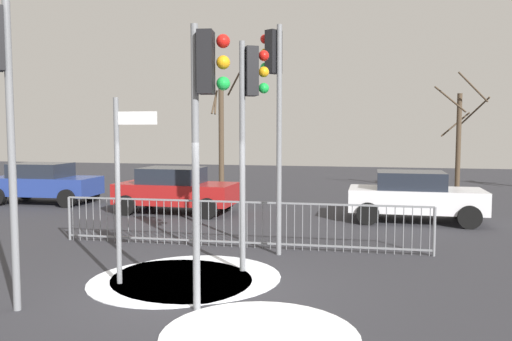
# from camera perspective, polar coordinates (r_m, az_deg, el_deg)

# --- Properties ---
(ground_plane) EXTENTS (60.00, 60.00, 0.00)m
(ground_plane) POSITION_cam_1_polar(r_m,az_deg,el_deg) (8.79, -7.37, -13.27)
(ground_plane) COLOR #2D2D33
(traffic_light_foreground_left) EXTENTS (0.51, 0.42, 4.88)m
(traffic_light_foreground_left) POSITION_cam_1_polar(r_m,az_deg,el_deg) (10.99, 2.06, 9.14)
(traffic_light_foreground_left) COLOR slate
(traffic_light_foreground_left) RESTS_ON ground
(traffic_light_rear_right) EXTENTS (0.52, 0.41, 4.31)m
(traffic_light_rear_right) POSITION_cam_1_polar(r_m,az_deg,el_deg) (9.59, -0.69, 7.40)
(traffic_light_rear_right) COLOR slate
(traffic_light_rear_right) RESTS_ON ground
(traffic_light_mid_left) EXTENTS (0.57, 0.35, 4.20)m
(traffic_light_mid_left) POSITION_cam_1_polar(r_m,az_deg,el_deg) (7.50, -5.69, 7.55)
(traffic_light_mid_left) COLOR slate
(traffic_light_mid_left) RESTS_ON ground
(direction_sign_post) EXTENTS (0.79, 0.09, 3.23)m
(direction_sign_post) POSITION_cam_1_polar(r_m,az_deg,el_deg) (9.07, -14.85, -1.16)
(direction_sign_post) COLOR slate
(direction_sign_post) RESTS_ON ground
(pedestrian_guard_railing) EXTENTS (8.56, 0.29, 1.07)m
(pedestrian_guard_railing) POSITION_cam_1_polar(r_m,az_deg,el_deg) (11.73, -1.89, -5.92)
(pedestrian_guard_railing) COLOR slate
(pedestrian_guard_railing) RESTS_ON ground
(car_white_far) EXTENTS (3.81, 1.94, 1.47)m
(car_white_far) POSITION_cam_1_polar(r_m,az_deg,el_deg) (15.69, 17.20, -2.68)
(car_white_far) COLOR silver
(car_white_far) RESTS_ON ground
(car_red_trailing) EXTENTS (3.85, 2.01, 1.47)m
(car_red_trailing) POSITION_cam_1_polar(r_m,az_deg,el_deg) (16.75, -8.97, -2.08)
(car_red_trailing) COLOR maroon
(car_red_trailing) RESTS_ON ground
(car_blue_mid) EXTENTS (3.87, 2.06, 1.47)m
(car_blue_mid) POSITION_cam_1_polar(r_m,az_deg,el_deg) (20.25, -22.53, -1.24)
(car_blue_mid) COLOR navy
(car_blue_mid) RESTS_ON ground
(bare_tree_left) EXTENTS (2.21, 2.23, 5.01)m
(bare_tree_left) POSITION_cam_1_polar(r_m,az_deg,el_deg) (23.21, 21.71, 3.49)
(bare_tree_left) COLOR #473828
(bare_tree_left) RESTS_ON ground
(bare_tree_right) EXTENTS (1.39, 1.33, 5.37)m
(bare_tree_right) POSITION_cam_1_polar(r_m,az_deg,el_deg) (23.98, -3.88, 4.43)
(bare_tree_right) COLOR #473828
(bare_tree_right) RESTS_ON ground
(snow_patch_kerb) EXTENTS (2.63, 2.63, 0.01)m
(snow_patch_kerb) POSITION_cam_1_polar(r_m,az_deg,el_deg) (7.01, 0.42, -17.91)
(snow_patch_kerb) COLOR white
(snow_patch_kerb) RESTS_ON ground
(snow_patch_island) EXTENTS (3.09, 3.09, 0.01)m
(snow_patch_island) POSITION_cam_1_polar(r_m,az_deg,el_deg) (9.62, -6.63, -11.63)
(snow_patch_island) COLOR white
(snow_patch_island) RESTS_ON ground
(snow_patch_verge) EXTENTS (2.91, 2.91, 0.01)m
(snow_patch_verge) POSITION_cam_1_polar(r_m,az_deg,el_deg) (9.43, -9.48, -12.01)
(snow_patch_verge) COLOR white
(snow_patch_verge) RESTS_ON ground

